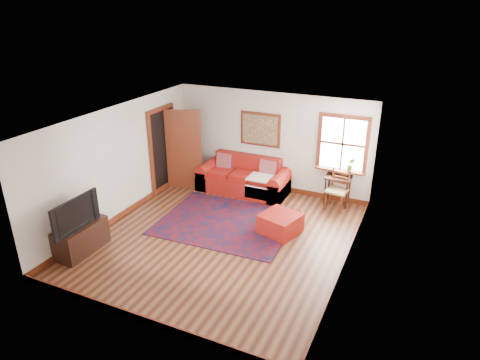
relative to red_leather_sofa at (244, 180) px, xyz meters
The scene contains 13 objects.
ground 2.39m from the red_leather_sofa, 76.45° to the right, with size 5.50×5.50×0.00m, color #3D1B10.
room_envelope 2.72m from the red_leather_sofa, 76.36° to the right, with size 5.04×5.54×2.52m.
window 2.58m from the red_leather_sofa, ahead, with size 1.18×0.20×1.38m.
doorway 1.90m from the red_leather_sofa, 162.27° to the right, with size 0.89×1.08×2.14m.
framed_artwork 1.34m from the red_leather_sofa, 57.59° to the left, with size 1.05×0.07×0.85m.
persian_rug 1.77m from the red_leather_sofa, 78.93° to the right, with size 2.82×2.26×0.02m, color #550C13.
red_leather_sofa is the anchor object (origin of this frame).
red_ottoman 2.24m from the red_leather_sofa, 46.06° to the right, with size 0.73×0.73×0.42m, color maroon.
side_table 2.35m from the red_leather_sofa, ahead, with size 0.60×0.45×0.71m.
ladder_back_chair 2.39m from the red_leather_sofa, ahead, with size 0.50×0.48×0.95m.
media_cabinet 4.25m from the red_leather_sofa, 113.44° to the right, with size 0.48×1.06×0.58m, color black.
television 4.42m from the red_leather_sofa, 112.40° to the right, with size 1.11×0.15×0.64m, color black.
candle_hurricane 3.93m from the red_leather_sofa, 114.81° to the right, with size 0.12×0.12×0.18m.
Camera 1 is at (3.50, -6.80, 4.55)m, focal length 32.00 mm.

